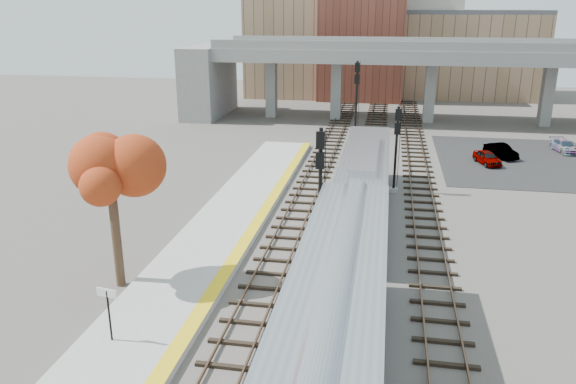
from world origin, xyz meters
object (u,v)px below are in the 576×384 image
(car_a, at_px, (487,158))
(car_c, at_px, (564,146))
(locomotive, at_px, (364,182))
(tree, at_px, (110,180))
(signal_mast_near, at_px, (320,193))
(signal_mast_mid, at_px, (396,153))
(signal_mast_far, at_px, (356,97))
(car_b, at_px, (501,151))

(car_a, relative_size, car_c, 0.91)
(locomotive, bearing_deg, tree, -133.02)
(signal_mast_near, distance_m, car_c, 33.39)
(locomotive, distance_m, car_c, 26.96)
(signal_mast_mid, xyz_separation_m, signal_mast_far, (-4.10, 19.80, 0.92))
(signal_mast_near, xyz_separation_m, car_c, (19.90, 26.65, -2.92))
(tree, xyz_separation_m, car_a, (21.18, 26.33, -4.80))
(locomotive, height_order, car_a, locomotive)
(signal_mast_far, distance_m, car_c, 20.73)
(signal_mast_near, bearing_deg, tree, -148.72)
(signal_mast_far, relative_size, car_c, 2.05)
(car_a, bearing_deg, signal_mast_far, 121.18)
(signal_mast_near, relative_size, signal_mast_mid, 1.11)
(signal_mast_mid, distance_m, signal_mast_far, 20.24)
(signal_mast_far, bearing_deg, car_c, -13.43)
(tree, bearing_deg, car_b, 51.82)
(car_b, distance_m, car_c, 7.05)
(signal_mast_near, bearing_deg, car_c, 53.25)
(locomotive, height_order, signal_mast_far, signal_mast_far)
(tree, bearing_deg, signal_mast_mid, 52.39)
(tree, xyz_separation_m, car_c, (29.01, 32.19, -4.84))
(locomotive, bearing_deg, signal_mast_near, -107.96)
(locomotive, xyz_separation_m, car_b, (11.55, 16.93, -1.63))
(car_a, distance_m, car_c, 9.77)
(locomotive, relative_size, car_b, 5.15)
(car_b, xyz_separation_m, car_c, (6.25, 3.25, -0.06))
(locomotive, distance_m, car_a, 17.53)
(signal_mast_far, distance_m, tree, 38.08)
(signal_mast_far, xyz_separation_m, car_a, (12.08, -10.61, -3.31))
(locomotive, bearing_deg, car_c, 48.58)
(signal_mast_near, bearing_deg, car_b, 59.76)
(tree, relative_size, car_a, 2.13)
(tree, distance_m, car_b, 37.13)
(car_a, bearing_deg, car_c, 19.29)
(tree, height_order, car_b, tree)
(signal_mast_near, height_order, signal_mast_far, signal_mast_far)
(tree, height_order, car_a, tree)
(signal_mast_mid, bearing_deg, signal_mast_near, -109.45)
(signal_mast_far, relative_size, tree, 1.05)
(tree, distance_m, car_a, 34.14)
(signal_mast_far, xyz_separation_m, car_b, (13.65, -8.00, -3.29))
(car_c, bearing_deg, locomotive, -141.30)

